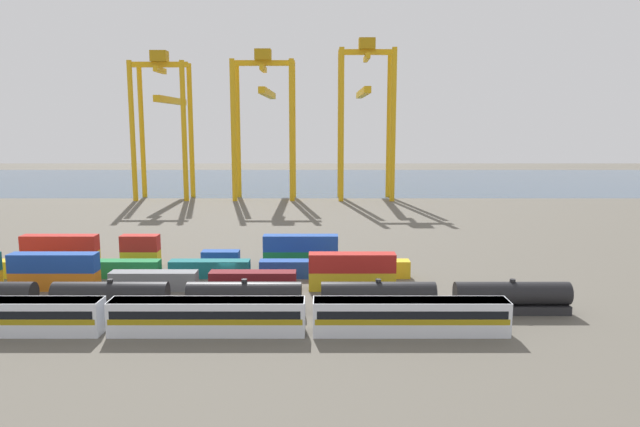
# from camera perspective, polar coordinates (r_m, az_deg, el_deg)

# --- Properties ---
(ground_plane) EXTENTS (420.00, 420.00, 0.00)m
(ground_plane) POSITION_cam_1_polar(r_m,az_deg,el_deg) (127.18, -6.42, -1.64)
(ground_plane) COLOR #5B564C
(harbour_water) EXTENTS (400.00, 110.00, 0.01)m
(harbour_water) POSITION_cam_1_polar(r_m,az_deg,el_deg) (234.50, -3.56, 3.23)
(harbour_water) COLOR #384C60
(harbour_water) RESTS_ON ground_plane
(passenger_train) EXTENTS (66.49, 3.14, 3.90)m
(passenger_train) POSITION_cam_1_polar(r_m,az_deg,el_deg) (66.12, -11.19, -9.80)
(passenger_train) COLOR silver
(passenger_train) RESTS_ON ground_plane
(freight_tank_row) EXTENTS (79.70, 2.81, 4.27)m
(freight_tank_row) POSITION_cam_1_polar(r_m,az_deg,el_deg) (72.38, -7.60, -8.17)
(freight_tank_row) COLOR #232326
(freight_tank_row) RESTS_ON ground_plane
(shipping_container_2) EXTENTS (12.10, 2.44, 2.60)m
(shipping_container_2) POSITION_cam_1_polar(r_m,az_deg,el_deg) (89.77, -24.81, -6.03)
(shipping_container_2) COLOR orange
(shipping_container_2) RESTS_ON ground_plane
(shipping_container_3) EXTENTS (12.10, 2.44, 2.60)m
(shipping_container_3) POSITION_cam_1_polar(r_m,az_deg,el_deg) (89.17, -24.92, -4.41)
(shipping_container_3) COLOR #1C4299
(shipping_container_3) RESTS_ON shipping_container_2
(shipping_container_4) EXTENTS (12.10, 2.44, 2.60)m
(shipping_container_4) POSITION_cam_1_polar(r_m,az_deg,el_deg) (84.95, -16.20, -6.36)
(shipping_container_4) COLOR slate
(shipping_container_4) RESTS_ON ground_plane
(shipping_container_5) EXTENTS (12.10, 2.44, 2.60)m
(shipping_container_5) POSITION_cam_1_polar(r_m,az_deg,el_deg) (82.22, -6.79, -6.57)
(shipping_container_5) COLOR maroon
(shipping_container_5) RESTS_ON ground_plane
(shipping_container_6) EXTENTS (12.10, 2.44, 2.60)m
(shipping_container_6) POSITION_cam_1_polar(r_m,az_deg,el_deg) (81.81, 3.00, -6.60)
(shipping_container_6) COLOR gold
(shipping_container_6) RESTS_ON ground_plane
(shipping_container_7) EXTENTS (12.10, 2.44, 2.60)m
(shipping_container_7) POSITION_cam_1_polar(r_m,az_deg,el_deg) (81.15, 3.01, -4.83)
(shipping_container_7) COLOR #AD211C
(shipping_container_7) RESTS_ON shipping_container_6
(shipping_container_8) EXTENTS (12.10, 2.44, 2.60)m
(shipping_container_8) POSITION_cam_1_polar(r_m,az_deg,el_deg) (98.46, -26.81, -4.89)
(shipping_container_8) COLOR gold
(shipping_container_8) RESTS_ON ground_plane
(shipping_container_9) EXTENTS (12.10, 2.44, 2.60)m
(shipping_container_9) POSITION_cam_1_polar(r_m,az_deg,el_deg) (93.17, -19.27, -5.17)
(shipping_container_9) COLOR #197538
(shipping_container_9) RESTS_ON ground_plane
(shipping_container_10) EXTENTS (12.10, 2.44, 2.60)m
(shipping_container_10) POSITION_cam_1_polar(r_m,az_deg,el_deg) (89.66, -10.97, -5.37)
(shipping_container_10) COLOR #146066
(shipping_container_10) RESTS_ON ground_plane
(shipping_container_11) EXTENTS (12.10, 2.44, 2.60)m
(shipping_container_11) POSITION_cam_1_polar(r_m,az_deg,el_deg) (88.14, -2.19, -5.46)
(shipping_container_11) COLOR #1C4299
(shipping_container_11) RESTS_ON ground_plane
(shipping_container_12) EXTENTS (6.04, 2.44, 2.60)m
(shipping_container_12) POSITION_cam_1_polar(r_m,az_deg,el_deg) (88.71, 6.69, -5.42)
(shipping_container_12) COLOR gold
(shipping_container_12) RESTS_ON ground_plane
(shipping_container_13) EXTENTS (12.10, 2.44, 2.60)m
(shipping_container_13) POSITION_cam_1_polar(r_m,az_deg,el_deg) (103.54, -24.32, -4.08)
(shipping_container_13) COLOR gold
(shipping_container_13) RESTS_ON ground_plane
(shipping_container_14) EXTENTS (12.10, 2.44, 2.60)m
(shipping_container_14) POSITION_cam_1_polar(r_m,az_deg,el_deg) (103.02, -24.42, -2.67)
(shipping_container_14) COLOR #AD211C
(shipping_container_14) RESTS_ON shipping_container_13
(shipping_container_15) EXTENTS (6.04, 2.44, 2.60)m
(shipping_container_15) POSITION_cam_1_polar(r_m,az_deg,el_deg) (98.93, -17.40, -4.27)
(shipping_container_15) COLOR gold
(shipping_container_15) RESTS_ON ground_plane
(shipping_container_16) EXTENTS (6.04, 2.44, 2.60)m
(shipping_container_16) POSITION_cam_1_polar(r_m,az_deg,el_deg) (98.39, -17.47, -2.79)
(shipping_container_16) COLOR #AD211C
(shipping_container_16) RESTS_ON shipping_container_15
(shipping_container_17) EXTENTS (6.04, 2.44, 2.60)m
(shipping_container_17) POSITION_cam_1_polar(r_m,az_deg,el_deg) (95.90, -9.91, -4.40)
(shipping_container_17) COLOR #1C4299
(shipping_container_17) RESTS_ON ground_plane
(shipping_container_18) EXTENTS (12.10, 2.44, 2.60)m
(shipping_container_18) POSITION_cam_1_polar(r_m,az_deg,el_deg) (94.57, -2.08, -4.46)
(shipping_container_18) COLOR #197538
(shipping_container_18) RESTS_ON ground_plane
(shipping_container_19) EXTENTS (12.10, 2.44, 2.60)m
(shipping_container_19) POSITION_cam_1_polar(r_m,az_deg,el_deg) (94.00, -2.09, -2.92)
(shipping_container_19) COLOR #1C4299
(shipping_container_19) RESTS_ON shipping_container_18
(gantry_crane_west) EXTENTS (16.86, 34.55, 44.32)m
(gantry_crane_west) POSITION_cam_1_polar(r_m,az_deg,el_deg) (185.76, -15.29, 9.64)
(gantry_crane_west) COLOR gold
(gantry_crane_west) RESTS_ON ground_plane
(gantry_crane_central) EXTENTS (18.80, 41.56, 44.76)m
(gantry_crane_central) POSITION_cam_1_polar(r_m,az_deg,el_deg) (181.36, -5.62, 10.25)
(gantry_crane_central) COLOR gold
(gantry_crane_central) RESTS_ON ground_plane
(gantry_crane_east) EXTENTS (16.82, 39.27, 47.91)m
(gantry_crane_east) POSITION_cam_1_polar(r_m,az_deg,el_deg) (180.61, 4.32, 10.63)
(gantry_crane_east) COLOR gold
(gantry_crane_east) RESTS_ON ground_plane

